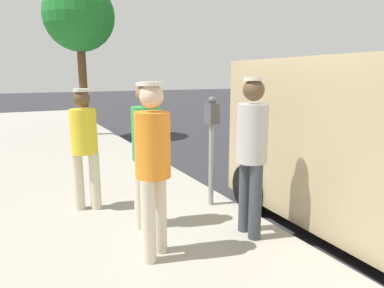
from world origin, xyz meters
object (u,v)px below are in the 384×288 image
(pedestrian_in_gray, at_px, (252,147))
(street_tree, at_px, (79,17))
(pedestrian_in_yellow, at_px, (84,142))
(pedestrian_in_green, at_px, (147,146))
(parking_meter_near, at_px, (212,133))
(pedestrian_in_orange, at_px, (153,160))

(pedestrian_in_gray, xyz_separation_m, street_tree, (0.39, -7.82, 2.42))
(pedestrian_in_gray, relative_size, pedestrian_in_yellow, 1.09)
(pedestrian_in_gray, distance_m, pedestrian_in_yellow, 2.22)
(pedestrian_in_green, bearing_deg, pedestrian_in_gray, 141.13)
(parking_meter_near, bearing_deg, pedestrian_in_orange, 38.51)
(pedestrian_in_yellow, bearing_deg, parking_meter_near, 158.01)
(pedestrian_in_gray, bearing_deg, street_tree, -87.17)
(parking_meter_near, bearing_deg, pedestrian_in_green, 13.46)
(parking_meter_near, relative_size, pedestrian_in_yellow, 0.93)
(pedestrian_in_green, xyz_separation_m, pedestrian_in_orange, (0.20, 0.73, 0.01))
(pedestrian_in_green, height_order, pedestrian_in_orange, pedestrian_in_orange)
(parking_meter_near, distance_m, street_tree, 7.25)
(pedestrian_in_green, distance_m, pedestrian_in_gray, 1.21)
(parking_meter_near, xyz_separation_m, pedestrian_in_gray, (0.08, 1.00, -0.01))
(pedestrian_in_green, xyz_separation_m, street_tree, (-0.55, -7.07, 2.46))
(pedestrian_in_gray, bearing_deg, parking_meter_near, -94.56)
(pedestrian_in_green, height_order, pedestrian_in_gray, pedestrian_in_gray)
(pedestrian_in_orange, bearing_deg, pedestrian_in_gray, 178.38)
(pedestrian_in_yellow, bearing_deg, street_tree, -100.13)
(parking_meter_near, height_order, pedestrian_in_yellow, pedestrian_in_yellow)
(pedestrian_in_green, bearing_deg, pedestrian_in_orange, 74.68)
(pedestrian_in_orange, xyz_separation_m, street_tree, (-0.75, -7.79, 2.45))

